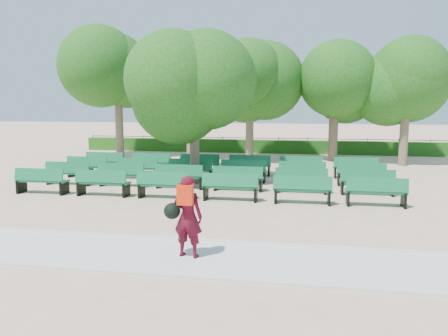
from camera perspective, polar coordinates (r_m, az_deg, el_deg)
name	(u,v)px	position (r m, az deg, el deg)	size (l,w,h in m)	color
ground	(233,192)	(16.91, 1.14, -3.22)	(120.00, 120.00, 0.00)	tan
paving	(181,257)	(9.92, -5.67, -11.53)	(30.00, 2.20, 0.06)	silver
curb	(193,241)	(10.96, -4.02, -9.44)	(30.00, 0.12, 0.10)	silver
hedge	(264,146)	(30.62, 5.23, 2.82)	(26.00, 0.70, 0.90)	#215917
fence	(264,152)	(31.06, 5.28, 2.07)	(26.00, 0.10, 1.02)	black
tree_line	(258,160)	(26.71, 4.48, 1.05)	(21.80, 6.80, 7.04)	#215C18
bench_array	(213,183)	(18.44, -1.39, -1.92)	(2.00, 0.70, 1.25)	#126A3C
tree_among	(194,90)	(18.46, -3.93, 10.19)	(4.53, 4.53, 6.04)	brown
person	(187,215)	(9.59, -4.92, -6.16)	(0.88, 0.56, 1.81)	#490A18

